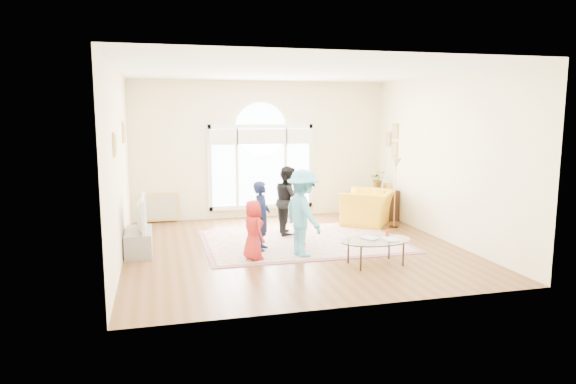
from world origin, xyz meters
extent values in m
plane|color=#553515|center=(0.00, 0.00, 0.00)|extent=(6.00, 6.00, 0.00)
plane|color=#F3E8BB|center=(0.00, 3.00, 1.60)|extent=(6.00, 0.00, 6.00)
plane|color=#F3E8BB|center=(0.00, -3.00, 1.60)|extent=(6.00, 0.00, 6.00)
plane|color=#F3E8BB|center=(-3.00, 0.00, 1.60)|extent=(0.00, 6.00, 6.00)
plane|color=#F3E8BB|center=(3.00, 0.00, 1.60)|extent=(0.00, 6.00, 6.00)
plane|color=white|center=(0.00, 0.00, 3.20)|extent=(6.00, 6.00, 0.00)
cube|color=white|center=(0.00, 2.96, 0.25)|extent=(2.50, 0.08, 0.10)
cube|color=white|center=(0.00, 2.96, 2.15)|extent=(2.50, 0.08, 0.10)
cube|color=white|center=(-1.22, 2.96, 1.20)|extent=(0.10, 0.08, 2.00)
cube|color=white|center=(1.22, 2.96, 1.20)|extent=(0.10, 0.08, 2.00)
cube|color=#C6E2FF|center=(-0.90, 2.96, 1.20)|extent=(0.55, 0.02, 1.80)
cube|color=#C6E2FF|center=(0.90, 2.96, 1.20)|extent=(0.55, 0.02, 1.80)
cube|color=#C6E2FF|center=(0.00, 2.96, 1.20)|extent=(1.10, 0.02, 1.80)
cylinder|color=#C6E2FF|center=(0.00, 2.96, 2.10)|extent=(1.20, 0.02, 1.20)
cube|color=white|center=(-0.59, 2.95, 1.20)|extent=(0.07, 0.04, 1.80)
cube|color=white|center=(0.59, 2.95, 1.20)|extent=(0.07, 0.04, 1.80)
cube|color=white|center=(-0.90, 2.88, 1.92)|extent=(0.65, 0.12, 0.35)
cube|color=white|center=(0.00, 2.88, 1.92)|extent=(1.20, 0.12, 0.35)
cube|color=white|center=(0.90, 2.88, 1.92)|extent=(0.65, 0.12, 0.35)
cube|color=tan|center=(-2.98, 1.30, 2.10)|extent=(0.03, 0.34, 0.40)
cube|color=#ADA38E|center=(-2.96, 1.30, 2.10)|extent=(0.01, 0.28, 0.34)
cube|color=tan|center=(-2.98, -0.90, 2.00)|extent=(0.03, 0.30, 0.36)
cube|color=#ADA38E|center=(-2.96, -0.90, 2.00)|extent=(0.01, 0.24, 0.30)
cube|color=tan|center=(2.98, 2.05, 2.05)|extent=(0.03, 0.28, 0.34)
cube|color=#ADA38E|center=(2.96, 2.05, 2.05)|extent=(0.01, 0.22, 0.28)
cube|color=tan|center=(2.98, 2.05, 1.62)|extent=(0.03, 0.28, 0.34)
cube|color=#ADA38E|center=(2.96, 2.05, 1.62)|extent=(0.01, 0.22, 0.28)
cube|color=tan|center=(2.98, 2.40, 1.84)|extent=(0.03, 0.26, 0.32)
cube|color=#ADA38E|center=(2.96, 2.40, 1.84)|extent=(0.01, 0.20, 0.26)
cube|color=#BFB496|center=(0.30, 0.43, 0.01)|extent=(3.60, 2.60, 0.02)
cube|color=#8C5560|center=(0.30, 0.43, 0.01)|extent=(3.80, 2.80, 0.01)
cube|color=gray|center=(-2.75, 0.30, 0.21)|extent=(0.45, 1.00, 0.42)
imported|color=black|center=(-2.75, 0.30, 0.72)|extent=(0.14, 1.03, 0.59)
cube|color=#5276D9|center=(-2.66, 0.30, 0.72)|extent=(0.02, 0.84, 0.48)
ellipsoid|color=silver|center=(1.03, -1.36, 0.41)|extent=(1.28, 0.89, 0.02)
cylinder|color=black|center=(1.39, -1.10, 0.20)|extent=(0.03, 0.03, 0.40)
cylinder|color=black|center=(0.62, -1.18, 0.20)|extent=(0.03, 0.03, 0.40)
cylinder|color=black|center=(1.43, -1.54, 0.20)|extent=(0.03, 0.03, 0.40)
cylinder|color=black|center=(0.67, -1.61, 0.20)|extent=(0.03, 0.03, 0.40)
imported|color=#B2A58C|center=(0.86, -1.32, 0.43)|extent=(0.32, 0.35, 0.03)
imported|color=#B2A58C|center=(1.15, -1.44, 0.43)|extent=(0.24, 0.31, 0.02)
cylinder|color=#B9471D|center=(1.29, -1.22, 0.48)|extent=(0.07, 0.07, 0.12)
imported|color=yellow|center=(2.13, 1.54, 0.38)|extent=(1.51, 1.55, 0.76)
cube|color=black|center=(2.78, 1.96, 0.35)|extent=(0.40, 0.50, 0.70)
cylinder|color=black|center=(2.57, 1.13, 0.01)|extent=(0.20, 0.20, 0.02)
cylinder|color=tan|center=(2.57, 1.13, 0.68)|extent=(0.02, 0.02, 1.35)
cone|color=#CCB284|center=(2.57, 1.13, 1.40)|extent=(0.24, 0.24, 0.22)
cylinder|color=white|center=(2.70, 2.32, 0.35)|extent=(0.20, 0.20, 0.70)
imported|color=#33722D|center=(2.70, 2.32, 0.90)|extent=(0.44, 0.41, 0.40)
cube|color=tan|center=(-2.35, 2.90, 0.00)|extent=(0.80, 0.14, 0.62)
imported|color=red|center=(-0.86, -0.62, 0.53)|extent=(0.47, 0.57, 1.01)
imported|color=#131A3A|center=(-0.60, -0.04, 0.64)|extent=(0.44, 0.53, 1.24)
imported|color=black|center=(0.16, 1.04, 0.71)|extent=(0.59, 0.72, 1.39)
imported|color=#C98E9B|center=(0.08, -0.02, 0.60)|extent=(0.51, 0.73, 1.15)
imported|color=#50B2DA|center=(0.01, -0.60, 0.77)|extent=(0.78, 1.07, 1.50)
camera|label=1|loc=(-2.37, -8.89, 2.46)|focal=32.00mm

